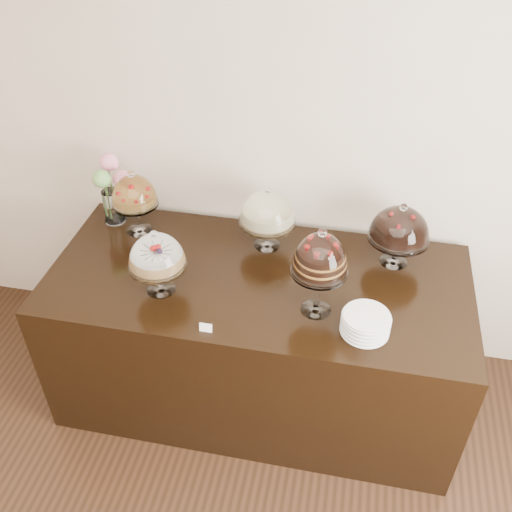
% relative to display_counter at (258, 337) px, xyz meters
% --- Properties ---
extents(wall_back, '(5.00, 0.04, 3.00)m').
position_rel_display_counter_xyz_m(wall_back, '(0.07, 0.55, 1.05)').
color(wall_back, beige).
rests_on(wall_back, ground).
extents(display_counter, '(2.20, 1.00, 0.90)m').
position_rel_display_counter_xyz_m(display_counter, '(0.00, 0.00, 0.00)').
color(display_counter, black).
rests_on(display_counter, ground).
extents(cake_stand_sugar_sponge, '(0.29, 0.29, 0.37)m').
position_rel_display_counter_xyz_m(cake_stand_sugar_sponge, '(-0.46, -0.19, 0.68)').
color(cake_stand_sugar_sponge, white).
rests_on(cake_stand_sugar_sponge, display_counter).
extents(cake_stand_choco_layer, '(0.27, 0.27, 0.48)m').
position_rel_display_counter_xyz_m(cake_stand_choco_layer, '(0.32, -0.18, 0.77)').
color(cake_stand_choco_layer, white).
rests_on(cake_stand_choco_layer, display_counter).
extents(cake_stand_cheesecake, '(0.31, 0.31, 0.38)m').
position_rel_display_counter_xyz_m(cake_stand_cheesecake, '(-0.00, 0.28, 0.68)').
color(cake_stand_cheesecake, white).
rests_on(cake_stand_cheesecake, display_counter).
extents(cake_stand_dark_choco, '(0.32, 0.32, 0.37)m').
position_rel_display_counter_xyz_m(cake_stand_dark_choco, '(0.69, 0.27, 0.68)').
color(cake_stand_dark_choco, white).
rests_on(cake_stand_dark_choco, display_counter).
extents(cake_stand_fruit_tart, '(0.26, 0.26, 0.39)m').
position_rel_display_counter_xyz_m(cake_stand_fruit_tart, '(-0.76, 0.28, 0.70)').
color(cake_stand_fruit_tart, white).
rests_on(cake_stand_fruit_tart, display_counter).
extents(flower_vase, '(0.23, 0.24, 0.41)m').
position_rel_display_counter_xyz_m(flower_vase, '(-0.92, 0.35, 0.68)').
color(flower_vase, white).
rests_on(flower_vase, display_counter).
extents(plate_stack, '(0.22, 0.22, 0.10)m').
position_rel_display_counter_xyz_m(plate_stack, '(0.56, -0.29, 0.50)').
color(plate_stack, white).
rests_on(plate_stack, display_counter).
extents(price_card_left, '(0.06, 0.02, 0.04)m').
position_rel_display_counter_xyz_m(price_card_left, '(-0.16, -0.43, 0.47)').
color(price_card_left, white).
rests_on(price_card_left, display_counter).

